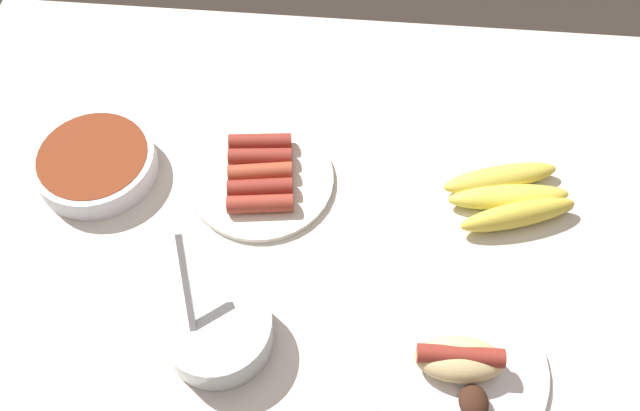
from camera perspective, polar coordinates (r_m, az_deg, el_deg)
ground_plane at (r=98.17cm, az=-1.44°, el=-2.74°), size 120.00×90.00×3.00cm
plate_sausages at (r=101.18cm, az=-5.03°, el=2.49°), size 21.84×21.84×3.56cm
bowl_coleslaw at (r=87.87cm, az=-8.68°, el=-10.30°), size 14.17×14.39×14.89cm
plate_hotdog_assembled at (r=88.35cm, az=11.54°, el=-13.09°), size 23.39×23.39×5.61cm
banana_bunch at (r=101.79cm, az=15.66°, el=0.74°), size 19.83×15.26×3.98cm
bowl_chili at (r=106.43cm, az=-18.46°, el=3.49°), size 18.10×18.10×4.10cm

